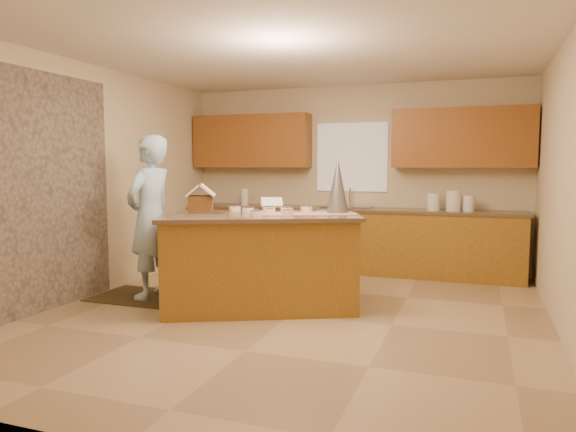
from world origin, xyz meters
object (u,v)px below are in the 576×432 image
(tinsel_tree, at_px, (338,185))
(gingerbread_house, at_px, (201,202))
(island_base, at_px, (259,263))
(boy, at_px, (150,217))

(tinsel_tree, xyz_separation_m, gingerbread_house, (-1.28, -0.72, -0.16))
(island_base, bearing_deg, tinsel_tree, 3.67)
(island_base, distance_m, gingerbread_house, 0.91)
(island_base, xyz_separation_m, boy, (-1.33, -0.04, 0.46))
(tinsel_tree, bearing_deg, boy, -167.75)
(island_base, xyz_separation_m, tinsel_tree, (0.75, 0.41, 0.83))
(boy, distance_m, gingerbread_house, 0.87)
(island_base, height_order, gingerbread_house, gingerbread_house)
(island_base, distance_m, boy, 1.41)
(boy, bearing_deg, gingerbread_house, 76.78)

